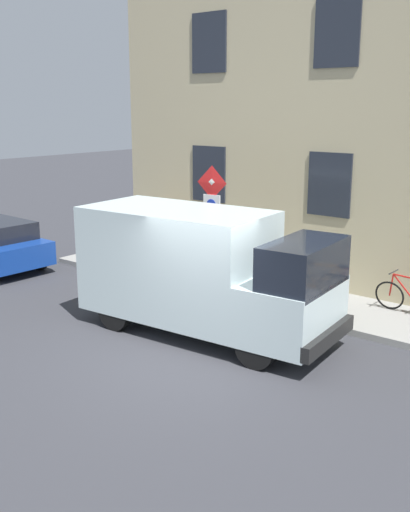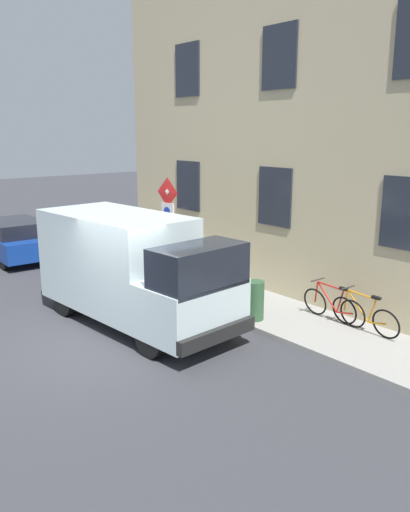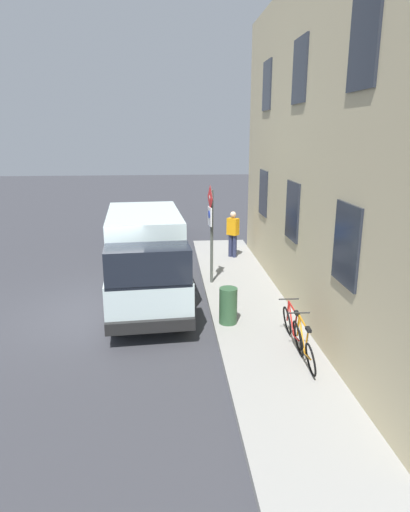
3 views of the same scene
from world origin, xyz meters
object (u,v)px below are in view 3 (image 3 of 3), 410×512
object	(u,v)px
delivery_van	(146,257)
pedestrian	(233,233)
sign_post_stacked	(211,220)
parked_hatchback	(157,223)
bicycle_orange	(304,345)
bicycle_red	(293,328)
litter_bin	(228,306)

from	to	relation	value
delivery_van	pedestrian	world-z (taller)	delivery_van
sign_post_stacked	delivery_van	world-z (taller)	sign_post_stacked
delivery_van	parked_hatchback	bearing A→B (deg)	174.65
bicycle_orange	bicycle_red	world-z (taller)	same
sign_post_stacked	pedestrian	size ratio (longest dim) A/B	1.70
bicycle_red	bicycle_orange	bearing A→B (deg)	-178.58
pedestrian	litter_bin	bearing A→B (deg)	32.01
bicycle_orange	pedestrian	bearing A→B (deg)	4.28
bicycle_orange	bicycle_red	size ratio (longest dim) A/B	1.00
pedestrian	bicycle_orange	bearing A→B (deg)	43.32
parked_hatchback	sign_post_stacked	bearing A→B (deg)	-163.27
pedestrian	parked_hatchback	bearing A→B (deg)	-101.47
bicycle_orange	parked_hatchback	bearing A→B (deg)	17.19
litter_bin	bicycle_orange	bearing A→B (deg)	-58.25
bicycle_orange	litter_bin	world-z (taller)	litter_bin
delivery_van	bicycle_red	world-z (taller)	delivery_van
parked_hatchback	bicycle_orange	world-z (taller)	parked_hatchback
sign_post_stacked	litter_bin	world-z (taller)	sign_post_stacked
parked_hatchback	litter_bin	bearing A→B (deg)	-167.09
delivery_van	pedestrian	distance (m)	5.12
delivery_van	parked_hatchback	size ratio (longest dim) A/B	1.35
sign_post_stacked	pedestrian	bearing A→B (deg)	68.96
bicycle_red	delivery_van	bearing A→B (deg)	48.23
delivery_van	bicycle_red	size ratio (longest dim) A/B	3.19
pedestrian	sign_post_stacked	bearing A→B (deg)	20.19
bicycle_red	pedestrian	world-z (taller)	pedestrian
bicycle_red	pedestrian	bearing A→B (deg)	3.75
delivery_van	pedestrian	bearing A→B (deg)	139.42
bicycle_orange	bicycle_red	bearing A→B (deg)	2.19
parked_hatchback	bicycle_red	bearing A→B (deg)	-162.04
litter_bin	bicycle_red	bearing A→B (deg)	-44.32
parked_hatchback	bicycle_orange	xyz separation A→B (m)	(3.17, -11.82, -0.22)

